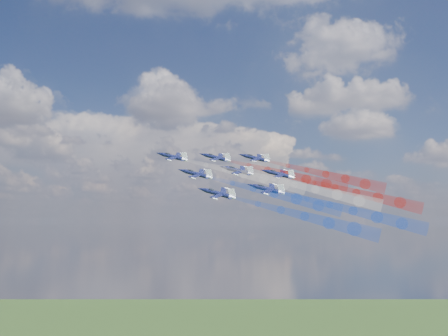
# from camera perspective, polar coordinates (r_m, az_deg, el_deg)

# --- Properties ---
(jet_lead) EXTENTS (14.97, 12.49, 9.70)m
(jet_lead) POSITION_cam_1_polar(r_m,az_deg,el_deg) (170.08, -5.84, 1.28)
(jet_lead) COLOR black
(trail_lead) EXTENTS (40.19, 12.92, 15.57)m
(trail_lead) POSITION_cam_1_polar(r_m,az_deg,el_deg) (161.44, 2.30, -0.71)
(trail_lead) COLOR white
(jet_inner_left) EXTENTS (14.97, 12.49, 9.70)m
(jet_inner_left) POSITION_cam_1_polar(r_m,az_deg,el_deg) (157.43, -3.16, -0.69)
(jet_inner_left) COLOR black
(trail_inner_left) EXTENTS (40.19, 12.92, 15.57)m
(trail_inner_left) POSITION_cam_1_polar(r_m,az_deg,el_deg) (150.29, 5.77, -2.93)
(trail_inner_left) COLOR blue
(jet_inner_right) EXTENTS (14.97, 12.49, 9.70)m
(jet_inner_right) POSITION_cam_1_polar(r_m,az_deg,el_deg) (174.90, -0.91, 1.20)
(jet_inner_right) COLOR black
(trail_inner_right) EXTENTS (40.19, 12.92, 15.57)m
(trail_inner_right) POSITION_cam_1_polar(r_m,az_deg,el_deg) (168.31, 7.17, -0.72)
(trail_inner_right) COLOR red
(jet_outer_left) EXTENTS (14.97, 12.49, 9.70)m
(jet_outer_left) POSITION_cam_1_polar(r_m,az_deg,el_deg) (144.37, -0.69, -2.93)
(jet_outer_left) COLOR black
(trail_outer_left) EXTENTS (40.19, 12.92, 15.57)m
(trail_outer_left) POSITION_cam_1_polar(r_m,az_deg,el_deg) (138.72, 9.19, -5.45)
(trail_outer_left) COLOR blue
(jet_center_third) EXTENTS (14.97, 12.49, 9.70)m
(jet_center_third) POSITION_cam_1_polar(r_m,az_deg,el_deg) (162.24, 1.60, -0.31)
(jet_center_third) COLOR black
(trail_center_third) EXTENTS (40.19, 12.92, 15.57)m
(trail_center_third) POSITION_cam_1_polar(r_m,az_deg,el_deg) (157.03, 10.40, -2.43)
(trail_center_third) COLOR white
(jet_outer_right) EXTENTS (14.97, 12.49, 9.70)m
(jet_outer_right) POSITION_cam_1_polar(r_m,az_deg,el_deg) (180.20, 3.60, 1.14)
(jet_outer_right) COLOR black
(trail_outer_right) EXTENTS (40.19, 12.92, 15.57)m
(trail_outer_right) POSITION_cam_1_polar(r_m,az_deg,el_deg) (175.51, 11.54, -0.72)
(trail_outer_right) COLOR red
(jet_rear_left) EXTENTS (14.97, 12.49, 9.70)m
(jet_rear_left) POSITION_cam_1_polar(r_m,az_deg,el_deg) (150.53, 4.96, -2.42)
(jet_rear_left) COLOR black
(trail_rear_left) EXTENTS (40.19, 12.92, 15.57)m
(trail_rear_left) POSITION_cam_1_polar(r_m,az_deg,el_deg) (147.17, 14.53, -4.73)
(trail_rear_left) COLOR blue
(jet_rear_right) EXTENTS (14.97, 12.49, 9.70)m
(jet_rear_right) POSITION_cam_1_polar(r_m,az_deg,el_deg) (167.53, 6.28, -0.70)
(jet_rear_right) COLOR black
(trail_rear_right) EXTENTS (40.19, 12.92, 15.57)m
(trail_rear_right) POSITION_cam_1_polar(r_m,az_deg,el_deg) (164.34, 14.86, -2.73)
(trail_rear_right) COLOR red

